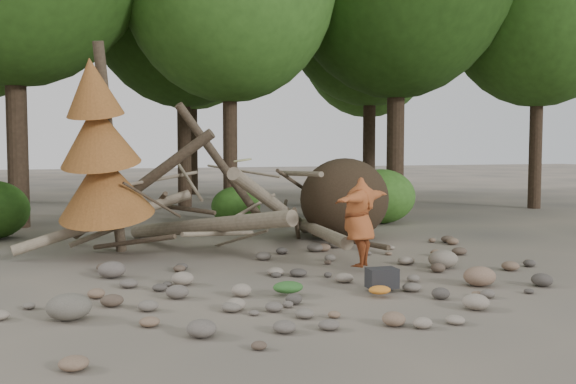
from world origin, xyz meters
name	(u,v)px	position (x,y,z in m)	size (l,w,h in m)	color
ground	(309,282)	(0.00, 0.00, 0.00)	(120.00, 120.00, 0.00)	#514C44
deadfall_pile	(324,201)	(2.02, 4.24, 0.95)	(8.55, 5.24, 3.30)	#332619
dead_conifer	(101,154)	(-3.12, 3.37, 2.11)	(2.06, 2.16, 4.35)	#4C3F30
bush_mid	(236,206)	(0.80, 7.80, 0.56)	(1.40, 1.40, 1.12)	#2E5D1B
bush_right	(381,196)	(5.00, 7.00, 0.80)	(2.00, 2.00, 1.60)	#396E22
frisbee_thrower	(359,222)	(1.21, 0.61, 0.89)	(3.37, 1.69, 1.98)	#9E4B23
backpack	(382,282)	(0.81, -1.04, 0.15)	(0.46, 0.31, 0.31)	black
cloth_green	(288,290)	(-0.67, -0.85, 0.09)	(0.46, 0.39, 0.17)	#2A5B24
cloth_orange	(380,293)	(0.60, -1.38, 0.06)	(0.34, 0.28, 0.12)	#C47021
boulder_front_left	(69,307)	(-3.80, -1.17, 0.17)	(0.58, 0.52, 0.35)	#635D52
boulder_front_right	(480,276)	(2.49, -1.21, 0.16)	(0.53, 0.48, 0.32)	#866854
boulder_mid_right	(443,259)	(2.80, 0.32, 0.17)	(0.56, 0.50, 0.34)	gray
boulder_mid_left	(112,270)	(-3.07, 1.44, 0.14)	(0.47, 0.43, 0.28)	#615852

